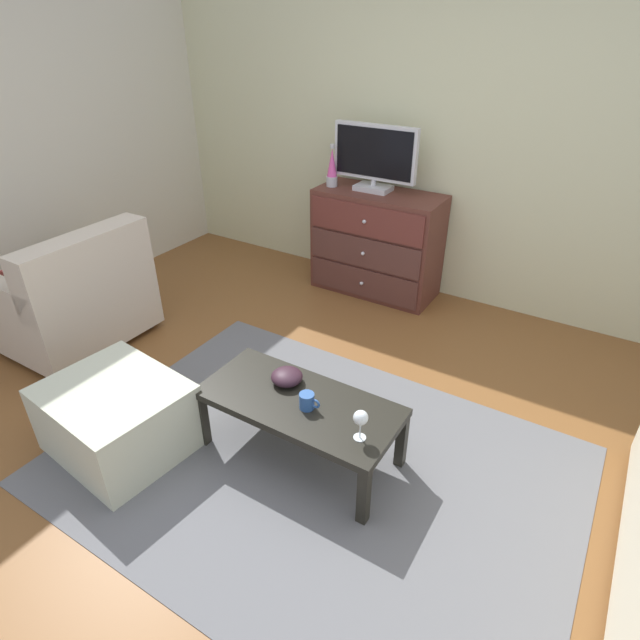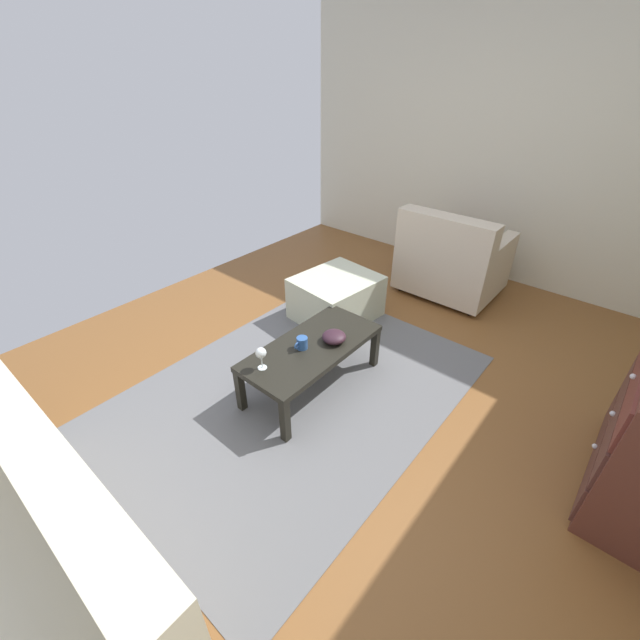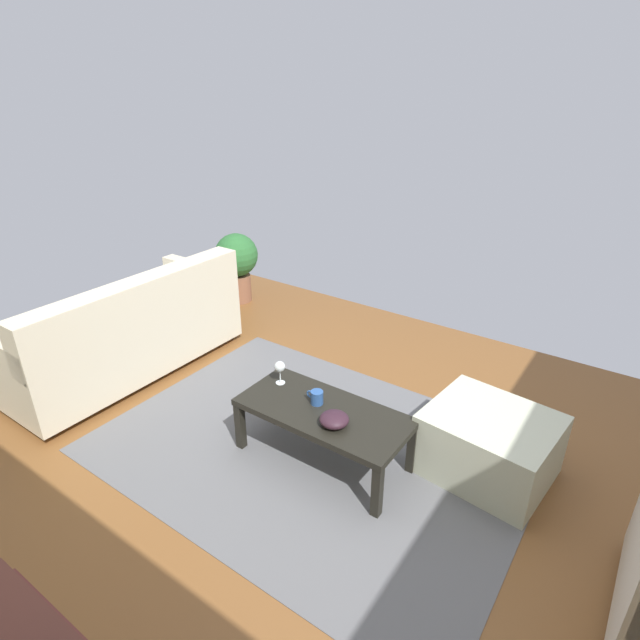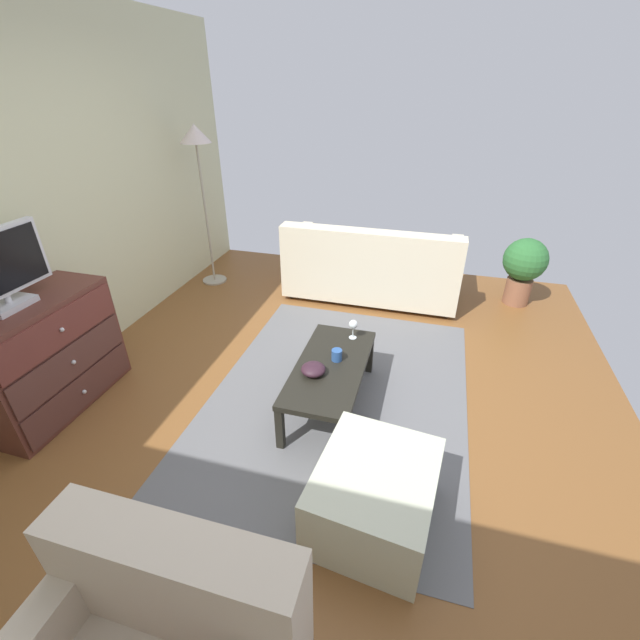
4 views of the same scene
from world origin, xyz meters
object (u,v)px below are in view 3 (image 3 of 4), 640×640
bowl_decorative (334,419)px  wine_glass (280,367)px  coffee_table (324,416)px  ottoman (488,444)px  couch_large (124,333)px  mug (317,397)px  potted_plant (237,261)px

bowl_decorative → wine_glass: bearing=-17.6°
coffee_table → ottoman: (-0.86, -0.46, -0.12)m
couch_large → coffee_table: bearing=-179.3°
wine_glass → mug: 0.33m
mug → couch_large: (1.82, 0.05, -0.08)m
wine_glass → bowl_decorative: wine_glass is taller
ottoman → potted_plant: (3.00, -1.07, 0.24)m
mug → bowl_decorative: 0.24m
potted_plant → mug: bearing=144.0°
potted_plant → bowl_decorative: bearing=144.6°
coffee_table → ottoman: bearing=-151.6°
bowl_decorative → couch_large: size_ratio=0.09×
coffee_table → potted_plant: potted_plant is taller
wine_glass → potted_plant: size_ratio=0.22×
coffee_table → ottoman: size_ratio=1.49×
couch_large → ottoman: size_ratio=2.62×
wine_glass → potted_plant: 2.28m
couch_large → bowl_decorative: bearing=178.1°
couch_large → potted_plant: size_ratio=2.55×
coffee_table → bowl_decorative: bowl_decorative is taller
mug → couch_large: size_ratio=0.06×
potted_plant → coffee_table: bearing=144.4°
wine_glass → potted_plant: potted_plant is taller
mug → ottoman: bearing=-154.9°
bowl_decorative → potted_plant: bearing=-35.4°
wine_glass → couch_large: size_ratio=0.09×
wine_glass → potted_plant: (1.75, -1.45, -0.05)m
potted_plant → wine_glass: bearing=140.3°
wine_glass → bowl_decorative: (-0.53, 0.17, -0.08)m
couch_large → ottoman: bearing=-170.0°
wine_glass → couch_large: couch_large is taller
mug → potted_plant: bearing=-36.0°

